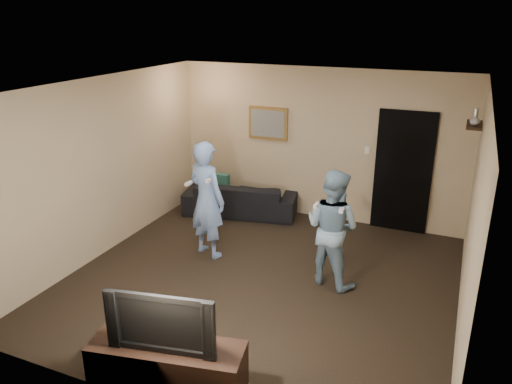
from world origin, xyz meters
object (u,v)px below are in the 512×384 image
at_px(television, 164,318).
at_px(wii_player_right, 332,228).
at_px(sofa, 241,198).
at_px(wii_player_left, 207,200).
at_px(tv_console, 168,368).

distance_m(television, wii_player_right, 2.75).
bearing_deg(sofa, wii_player_right, 129.22).
bearing_deg(wii_player_left, wii_player_right, -2.34).
xyz_separation_m(tv_console, wii_player_left, (-1.03, 2.69, 0.62)).
bearing_deg(wii_player_right, tv_console, -108.32).
bearing_deg(tv_console, television, 0.00).
bearing_deg(tv_console, sofa, 94.95).
distance_m(wii_player_left, wii_player_right, 1.90).
distance_m(tv_console, wii_player_left, 2.95).
bearing_deg(wii_player_right, wii_player_left, 177.66).
height_order(sofa, wii_player_right, wii_player_right).
relative_size(sofa, tv_console, 1.36).
distance_m(sofa, tv_console, 4.51).
height_order(sofa, television, television).
xyz_separation_m(sofa, wii_player_left, (0.23, -1.64, 0.58)).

